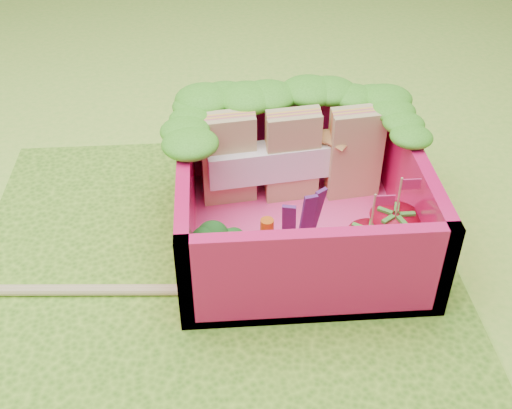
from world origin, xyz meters
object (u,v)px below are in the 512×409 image
object	(u,v)px
broccoli	(224,245)
strawberry_right	(392,235)
sandwich_stack	(293,156)
strawberry_left	(368,248)
bento_box	(300,199)
chopsticks	(13,290)

from	to	relation	value
broccoli	strawberry_right	size ratio (longest dim) A/B	0.66
strawberry_right	sandwich_stack	bearing A→B (deg)	127.47
broccoli	strawberry_left	size ratio (longest dim) A/B	0.71
bento_box	chopsticks	size ratio (longest dim) A/B	0.53
sandwich_stack	strawberry_right	world-z (taller)	sandwich_stack
sandwich_stack	chopsticks	world-z (taller)	sandwich_stack
bento_box	broccoli	size ratio (longest dim) A/B	3.85
strawberry_left	bento_box	bearing A→B (deg)	135.19
bento_box	chopsticks	distance (m)	1.57
broccoli	chopsticks	bearing A→B (deg)	-178.35
bento_box	strawberry_right	xyz separation A→B (m)	(0.46, -0.24, -0.08)
broccoli	strawberry_right	bearing A→B (deg)	3.91
sandwich_stack	broccoli	xyz separation A→B (m)	(-0.43, -0.66, -0.09)
sandwich_stack	broccoli	size ratio (longest dim) A/B	3.17
strawberry_left	chopsticks	world-z (taller)	strawberry_left
bento_box	strawberry_left	distance (m)	0.46
broccoli	strawberry_right	world-z (taller)	strawberry_right
bento_box	strawberry_right	size ratio (longest dim) A/B	2.55
strawberry_left	sandwich_stack	bearing A→B (deg)	114.91
sandwich_stack	chopsticks	size ratio (longest dim) A/B	0.44
strawberry_left	strawberry_right	bearing A→B (deg)	27.45
sandwich_stack	strawberry_left	bearing A→B (deg)	-65.09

